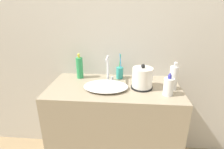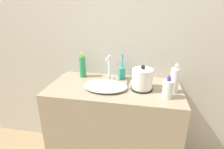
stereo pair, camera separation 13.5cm
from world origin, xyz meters
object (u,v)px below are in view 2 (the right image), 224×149
Objects in this scene: faucet at (110,67)px; electric_kettle at (142,80)px; lotion_bottle at (174,80)px; shampoo_bottle at (168,89)px; mouthwash_bottle at (83,67)px; toothbrush_cup at (122,73)px.

electric_kettle is at bearing -21.33° from faucet.
lotion_bottle reaches higher than shampoo_bottle.
faucet is at bearing 167.43° from lotion_bottle.
mouthwash_bottle reaches higher than shampoo_bottle.
shampoo_bottle is at bearing -39.44° from toothbrush_cup.
lotion_bottle is 1.28× the size of shampoo_bottle.
shampoo_bottle is 0.78× the size of mouthwash_bottle.
lotion_bottle is (0.41, -0.19, 0.04)m from toothbrush_cup.
toothbrush_cup is 1.05× the size of lotion_bottle.
shampoo_bottle is (0.45, -0.21, -0.06)m from faucet.
lotion_bottle is at bearing -25.37° from toothbrush_cup.
faucet is 1.30× the size of shampoo_bottle.
faucet is 0.50m from shampoo_bottle.
electric_kettle is (0.27, -0.11, -0.05)m from faucet.
toothbrush_cup is (0.09, 0.08, -0.07)m from faucet.
electric_kettle is 0.88× the size of mouthwash_bottle.
lotion_bottle is 0.78m from mouthwash_bottle.
toothbrush_cup is at bearing 154.63° from lotion_bottle.
mouthwash_bottle is at bearing 166.25° from faucet.
toothbrush_cup is at bearing 140.56° from shampoo_bottle.
electric_kettle is 0.26m from toothbrush_cup.
toothbrush_cup is at bearing 133.65° from electric_kettle.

